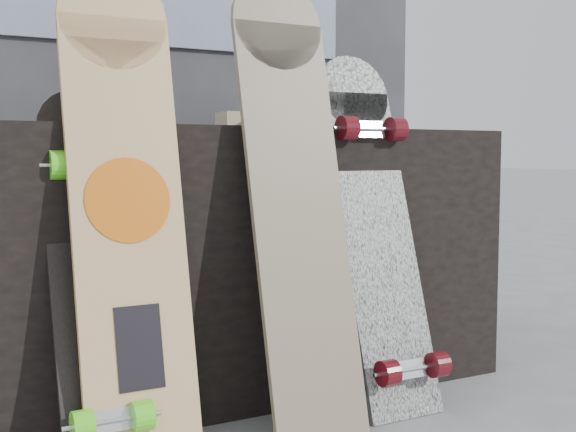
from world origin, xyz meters
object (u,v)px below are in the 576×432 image
vendor_table (239,258)px  longboard_geisha (126,193)px  longboard_celtic (295,186)px  skateboard_dark (93,267)px  longboard_cascadia (378,223)px

vendor_table → longboard_geisha: bearing=-141.6°
longboard_geisha → longboard_celtic: (0.44, -0.03, 0.01)m
longboard_celtic → skateboard_dark: size_ratio=1.36×
skateboard_dark → longboard_celtic: bearing=-6.7°
vendor_table → longboard_cascadia: size_ratio=1.56×
longboard_cascadia → skateboard_dark: (-0.81, 0.02, -0.07)m
vendor_table → longboard_celtic: (-0.01, -0.39, 0.24)m
vendor_table → longboard_celtic: size_ratio=1.32×
longboard_cascadia → skateboard_dark: bearing=178.3°
vendor_table → skateboard_dark: bearing=-148.1°
vendor_table → longboard_geisha: 0.62m
longboard_geisha → skateboard_dark: bearing=158.8°
vendor_table → longboard_geisha: (-0.45, -0.36, 0.23)m
longboard_cascadia → vendor_table: bearing=128.4°
longboard_celtic → skateboard_dark: bearing=173.3°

